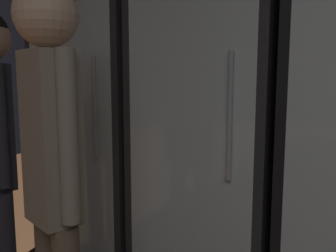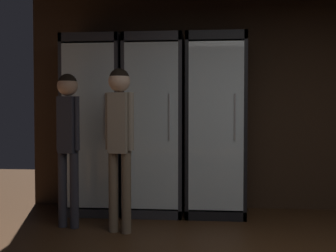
{
  "view_description": "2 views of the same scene",
  "coord_description": "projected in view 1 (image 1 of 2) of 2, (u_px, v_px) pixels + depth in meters",
  "views": [
    {
      "loc": [
        -0.65,
        1.07,
        1.3
      ],
      "look_at": [
        -1.59,
        2.52,
        1.06
      ],
      "focal_mm": 38.36,
      "sensor_mm": 36.0,
      "label": 1
    },
    {
      "loc": [
        -0.84,
        -1.98,
        1.19
      ],
      "look_at": [
        -1.23,
        2.59,
        1.03
      ],
      "focal_mm": 42.57,
      "sensor_mm": 36.0,
      "label": 2
    }
  ],
  "objects": [
    {
      "name": "cooler_left",
      "position": [
        221.0,
        132.0,
        1.81
      ],
      "size": [
        0.68,
        0.64,
        2.08
      ],
      "color": "#2B2B30",
      "rests_on": "ground"
    },
    {
      "name": "shopper_near",
      "position": [
        52.0,
        151.0,
        1.24
      ],
      "size": [
        0.3,
        0.21,
        1.62
      ],
      "color": "#72604C",
      "rests_on": "ground"
    },
    {
      "name": "cooler_far_left",
      "position": [
        114.0,
        123.0,
        2.19
      ],
      "size": [
        0.68,
        0.64,
        2.08
      ],
      "color": "#2B2B30",
      "rests_on": "ground"
    }
  ]
}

